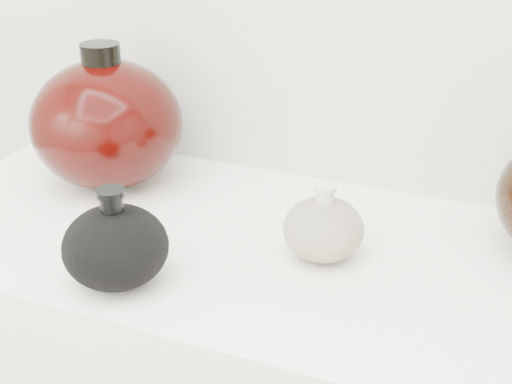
% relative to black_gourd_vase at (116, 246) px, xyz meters
% --- Properties ---
extents(black_gourd_vase, '(0.16, 0.16, 0.13)m').
position_rel_black_gourd_vase_xyz_m(black_gourd_vase, '(0.00, 0.00, 0.00)').
color(black_gourd_vase, black).
rests_on(black_gourd_vase, display_counter).
extents(cream_gourd_vase, '(0.11, 0.11, 0.11)m').
position_rel_black_gourd_vase_xyz_m(cream_gourd_vase, '(0.22, 0.17, -0.01)').
color(cream_gourd_vase, beige).
rests_on(cream_gourd_vase, display_counter).
extents(left_round_pot, '(0.25, 0.25, 0.24)m').
position_rel_black_gourd_vase_xyz_m(left_round_pot, '(-0.18, 0.27, 0.05)').
color(left_round_pot, black).
rests_on(left_round_pot, display_counter).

